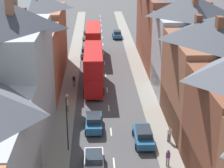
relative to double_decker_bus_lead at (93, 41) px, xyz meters
name	(u,v)px	position (x,y,z in m)	size (l,w,h in m)	color
pavement_left	(72,71)	(-3.29, -7.97, -2.75)	(2.20, 104.00, 0.14)	gray
pavement_right	(138,70)	(6.91, -7.97, -2.75)	(2.20, 104.00, 0.14)	gray
centre_line_dashes	(106,75)	(1.81, -9.97, -2.81)	(0.14, 97.80, 0.01)	silver
terrace_row_left	(6,83)	(-8.38, -28.66, 3.11)	(8.00, 56.20, 14.19)	#B2704C
terrace_row_right	(205,67)	(12.00, -25.27, 3.37)	(8.00, 64.39, 14.19)	#ADB2B7
double_decker_bus_lead	(93,41)	(0.00, 0.00, 0.00)	(2.74, 10.80, 5.30)	red
double_decker_bus_mid_street	(93,68)	(0.00, -14.84, 0.00)	(2.74, 10.80, 5.30)	red
car_near_blue	(94,161)	(0.01, -34.90, -1.97)	(1.90, 3.91, 1.68)	silver
car_parked_left_a	(87,35)	(-1.29, 12.46, -1.99)	(1.90, 3.82, 1.64)	#B7BABF
car_parked_right_a	(94,122)	(0.01, -27.23, -1.97)	(1.90, 4.30, 1.69)	#236093
car_parked_left_b	(143,135)	(4.91, -30.34, -2.01)	(1.90, 4.54, 1.58)	#236093
car_mid_white	(117,34)	(4.91, 13.20, -2.02)	(1.90, 4.19, 1.58)	#236093
car_far_grey	(86,52)	(-1.29, -0.02, -2.00)	(1.90, 3.93, 1.62)	gray
pedestrian_near_right	(168,157)	(6.51, -34.83, -1.78)	(0.36, 0.22, 1.61)	gray
pedestrian_mid_left	(169,133)	(7.45, -30.53, -1.78)	(0.36, 0.22, 1.61)	#23232D
pedestrian_mid_right	(67,105)	(-3.10, -23.08, -1.78)	(0.36, 0.22, 1.61)	brown
pedestrian_far_left	(74,80)	(-2.69, -14.76, -1.78)	(0.36, 0.22, 1.61)	brown
street_lamp	(67,120)	(-2.44, -31.50, 0.43)	(0.20, 1.12, 5.50)	black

